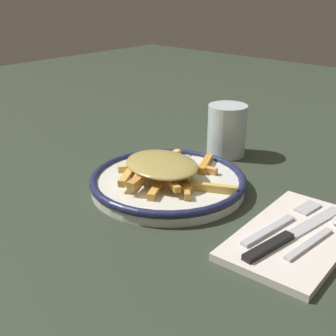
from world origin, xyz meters
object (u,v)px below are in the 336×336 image
at_px(knife, 288,236).
at_px(water_glass, 227,130).
at_px(napkin, 296,237).
at_px(fork, 283,222).
at_px(plate, 168,182).
at_px(spoon, 329,229).
at_px(fries_heap, 165,168).

distance_m(knife, water_glass, 0.35).
bearing_deg(napkin, fork, 155.65).
bearing_deg(fork, knife, -51.75).
xyz_separation_m(napkin, knife, (-0.00, -0.02, 0.01)).
relative_size(plate, napkin, 1.14).
bearing_deg(spoon, water_glass, 149.98).
bearing_deg(plate, fries_heap, -104.42).
bearing_deg(knife, fork, 128.25).
height_order(plate, fries_heap, fries_heap).
height_order(napkin, fork, fork).
relative_size(napkin, fork, 1.32).
bearing_deg(plate, spoon, 6.96).
bearing_deg(spoon, knife, -122.01).
xyz_separation_m(napkin, spoon, (0.03, 0.03, 0.01)).
xyz_separation_m(napkin, fork, (-0.03, 0.01, 0.01)).
distance_m(plate, fork, 0.21).
distance_m(fork, water_glass, 0.31).
relative_size(napkin, knife, 1.11).
bearing_deg(napkin, water_glass, 142.11).
distance_m(plate, knife, 0.24).
distance_m(napkin, water_glass, 0.34).
bearing_deg(knife, water_glass, 139.38).
distance_m(fork, knife, 0.04).
bearing_deg(fork, fries_heap, -175.43).
bearing_deg(fries_heap, spoon, 8.32).
bearing_deg(fries_heap, plate, 75.58).
height_order(fork, knife, knife).
relative_size(plate, knife, 1.26).
distance_m(spoon, water_glass, 0.34).
bearing_deg(water_glass, plate, -83.13).
relative_size(fries_heap, fork, 1.20).
height_order(napkin, water_glass, water_glass).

